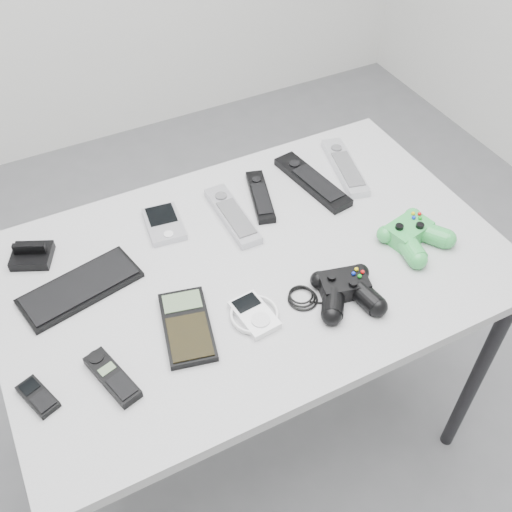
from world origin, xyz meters
name	(u,v)px	position (x,y,z in m)	size (l,w,h in m)	color
floor	(240,427)	(0.00, 0.00, 0.00)	(3.50, 3.50, 0.00)	slate
desk	(252,282)	(0.04, -0.02, 0.70)	(1.15, 0.74, 0.77)	#9B9C9E
pda_keyboard	(80,287)	(-0.33, 0.08, 0.78)	(0.26, 0.11, 0.02)	black
dock_bracket	(31,252)	(-0.41, 0.22, 0.79)	(0.09, 0.08, 0.05)	black
pda	(164,223)	(-0.10, 0.19, 0.78)	(0.08, 0.13, 0.02)	#ABAAB2
remote_silver_a	(232,215)	(0.06, 0.14, 0.78)	(0.06, 0.22, 0.02)	#ABAAB2
remote_black_a	(260,196)	(0.16, 0.17, 0.78)	(0.04, 0.19, 0.02)	black
remote_black_b	(312,181)	(0.30, 0.16, 0.78)	(0.06, 0.25, 0.02)	black
remote_silver_b	(345,166)	(0.41, 0.17, 0.78)	(0.05, 0.24, 0.02)	silver
mobile_phone	(38,396)	(-0.48, -0.15, 0.78)	(0.04, 0.09, 0.02)	black
cordless_handset	(112,377)	(-0.34, -0.17, 0.78)	(0.04, 0.14, 0.02)	black
calculator	(187,326)	(-0.17, -0.12, 0.78)	(0.10, 0.19, 0.02)	black
mp3_player	(254,314)	(-0.03, -0.16, 0.78)	(0.10, 0.11, 0.02)	white
controller_black	(346,289)	(0.17, -0.20, 0.79)	(0.25, 0.15, 0.05)	black
controller_green	(413,234)	(0.40, -0.13, 0.79)	(0.15, 0.16, 0.05)	green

